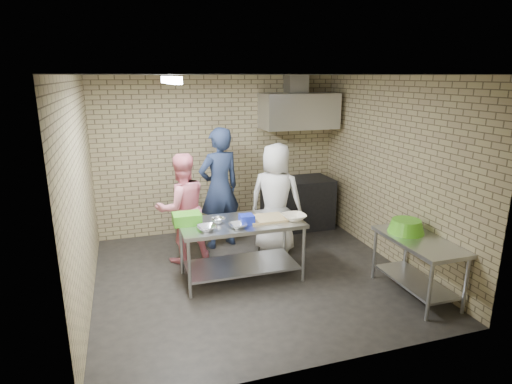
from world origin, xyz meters
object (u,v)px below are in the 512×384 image
woman_white (276,198)px  green_basin (406,226)px  stove (298,203)px  bottle_green (318,114)px  prep_table (241,250)px  bottle_red (297,114)px  side_counter (417,267)px  woman_pink (182,208)px  green_crate (187,219)px  blue_tub (247,219)px  man_navy (219,188)px

woman_white → green_basin: bearing=162.7°
stove → bottle_green: bearing=28.1°
green_basin → prep_table: bearing=156.0°
bottle_red → green_basin: bearing=-82.1°
side_counter → bottle_green: (0.00, 2.99, 1.64)m
prep_table → bottle_red: bearing=50.1°
bottle_red → woman_pink: (-2.23, -1.05, -1.22)m
green_crate → bottle_red: bottle_red is taller
green_basin → green_crate: bearing=159.5°
prep_table → woman_white: bearing=44.7°
side_counter → blue_tub: 2.23m
prep_table → stove: stove is taller
green_crate → prep_table: bearing=-9.7°
stove → blue_tub: size_ratio=6.64×
prep_table → side_counter: 2.26m
bottle_red → man_navy: bearing=-157.0°
bottle_green → woman_pink: bottle_green is taller
prep_table → green_crate: bearing=170.3°
green_basin → bottle_red: bearing=97.9°
green_crate → green_basin: size_ratio=0.79×
green_basin → bottle_red: bottle_red is taller
blue_tub → woman_white: (0.72, 0.87, -0.01)m
blue_tub → bottle_red: 2.74m
prep_table → man_navy: bearing=90.9°
bottle_red → bottle_green: bottle_red is taller
blue_tub → green_basin: (1.90, -0.77, -0.04)m
green_basin → man_navy: man_navy is taller
green_crate → woman_pink: 0.71m
blue_tub → woman_pink: woman_pink is taller
green_basin → bottle_red: 3.01m
prep_table → man_navy: 1.32m
side_counter → man_navy: (-1.99, 2.32, 0.59)m
bottle_green → bottle_red: bearing=180.0°
stove → bottle_red: 1.60m
bottle_red → blue_tub: bearing=-127.6°
side_counter → bottle_green: size_ratio=8.00×
stove → green_crate: (-2.22, -1.51, 0.44)m
woman_pink → man_navy: bearing=-161.1°
blue_tub → prep_table: bearing=116.6°
side_counter → green_crate: size_ratio=3.32×
green_crate → blue_tub: size_ratio=2.00×
green_crate → stove: bearing=34.3°
bottle_green → man_navy: bottle_green is taller
prep_table → woman_pink: (-0.67, 0.82, 0.41)m
man_navy → woman_pink: size_ratio=1.19×
blue_tub → man_navy: (-0.07, 1.30, 0.09)m
bottle_green → blue_tub: bearing=-134.2°
green_crate → man_navy: (0.68, 1.08, 0.08)m
prep_table → woman_pink: 1.13m
bottle_red → bottle_green: 0.40m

